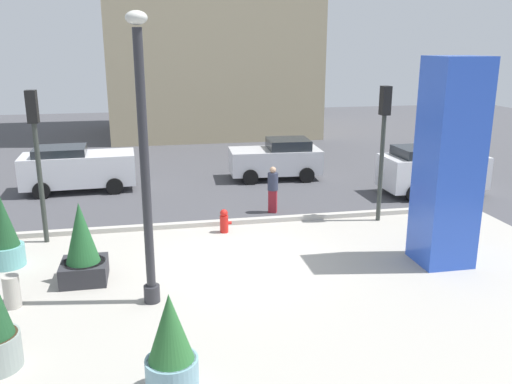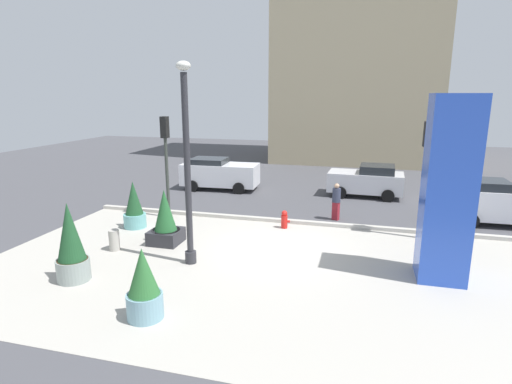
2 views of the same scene
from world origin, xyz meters
name	(u,v)px [view 1 (image 1 of 2)]	position (x,y,z in m)	size (l,w,h in m)	color
ground_plane	(221,217)	(0.00, 4.00, 0.00)	(60.00, 60.00, 0.00)	#47474C
plaza_pavement	(255,295)	(0.00, -2.00, 0.00)	(18.00, 10.00, 0.02)	#ADA89E
curb_strip	(224,223)	(0.00, 3.12, 0.08)	(18.00, 0.24, 0.16)	#B7B2A8
lamp_post	(145,170)	(-2.35, -1.87, 3.06)	(0.44, 0.44, 6.29)	#2D2D33
art_pillar_blue	(449,164)	(5.24, -1.00, 2.68)	(1.32, 1.32, 5.37)	blue
potted_plant_mid_plaza	(82,248)	(-3.96, -0.42, 0.87)	(1.09, 1.09, 2.02)	#2D2D33
potted_plant_near_right	(4,235)	(-6.05, 0.94, 0.86)	(0.90, 0.90, 1.93)	#6BB2B2
potted_plant_by_pillar	(171,348)	(-2.05, -5.28, 0.84)	(0.89, 0.89, 1.82)	#7AA8B7
fire_hydrant	(224,221)	(-0.10, 2.41, 0.37)	(0.36, 0.26, 0.75)	red
concrete_bollard	(12,292)	(-5.38, -1.54, 0.38)	(0.36, 0.36, 0.75)	#B2ADA3
traffic_light_corner	(36,142)	(-5.36, 2.61, 2.98)	(0.28, 0.42, 4.43)	#333833
traffic_light_far_side	(383,131)	(5.05, 2.59, 2.97)	(0.28, 0.42, 4.39)	#333833
car_curb_west	(277,159)	(3.09, 8.87, 0.86)	(3.93, 2.19, 1.71)	silver
car_intersection	(77,168)	(-5.09, 8.44, 0.92)	(4.38, 2.18, 1.78)	silver
car_curb_east	(431,170)	(8.37, 5.28, 0.95)	(3.94, 2.08, 1.86)	silver
pedestrian_by_curb	(273,187)	(1.83, 4.13, 0.90)	(0.48, 0.48, 1.62)	maroon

